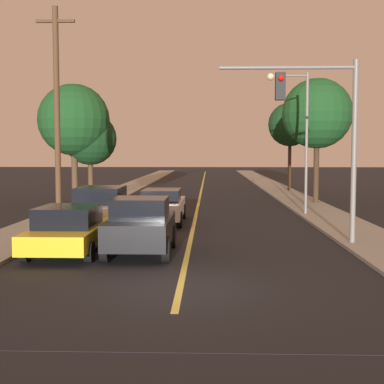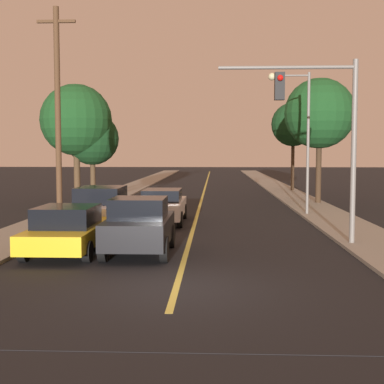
{
  "view_description": "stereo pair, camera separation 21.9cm",
  "coord_description": "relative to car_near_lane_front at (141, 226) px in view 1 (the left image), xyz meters",
  "views": [
    {
      "loc": [
        0.67,
        -12.11,
        3.14
      ],
      "look_at": [
        0.0,
        8.41,
        1.6
      ],
      "focal_mm": 50.0,
      "sensor_mm": 36.0,
      "label": 1
    },
    {
      "loc": [
        0.89,
        -12.1,
        3.14
      ],
      "look_at": [
        0.0,
        8.41,
        1.6
      ],
      "focal_mm": 50.0,
      "sensor_mm": 36.0,
      "label": 2
    }
  ],
  "objects": [
    {
      "name": "ground_plane",
      "position": [
        1.42,
        -4.0,
        -0.89
      ],
      "size": [
        200.0,
        200.0,
        0.0
      ],
      "primitive_type": "plane",
      "color": "black"
    },
    {
      "name": "road_surface",
      "position": [
        1.42,
        32.0,
        -0.89
      ],
      "size": [
        10.13,
        80.0,
        0.01
      ],
      "color": "black",
      "rests_on": "ground"
    },
    {
      "name": "sidewalk_left",
      "position": [
        -4.9,
        32.0,
        -0.83
      ],
      "size": [
        2.5,
        80.0,
        0.12
      ],
      "color": "gray",
      "rests_on": "ground"
    },
    {
      "name": "sidewalk_right",
      "position": [
        7.73,
        32.0,
        -0.83
      ],
      "size": [
        2.5,
        80.0,
        0.12
      ],
      "color": "gray",
      "rests_on": "ground"
    },
    {
      "name": "car_near_lane_front",
      "position": [
        0.0,
        0.0,
        0.0
      ],
      "size": [
        1.97,
        3.89,
        1.76
      ],
      "color": "black",
      "rests_on": "ground"
    },
    {
      "name": "car_near_lane_second",
      "position": [
        -0.0,
        7.27,
        -0.1
      ],
      "size": [
        1.94,
        4.92,
        1.51
      ],
      "color": "white",
      "rests_on": "ground"
    },
    {
      "name": "car_outer_lane_front",
      "position": [
        -2.23,
        0.11,
        -0.14
      ],
      "size": [
        2.06,
        4.58,
        1.48
      ],
      "color": "gold",
      "rests_on": "ground"
    },
    {
      "name": "car_outer_lane_second",
      "position": [
        -2.23,
        5.03,
        -0.0
      ],
      "size": [
        2.09,
        5.06,
        1.76
      ],
      "color": "white",
      "rests_on": "ground"
    },
    {
      "name": "traffic_signal_mast",
      "position": [
        5.84,
        1.8,
        3.32
      ],
      "size": [
        4.57,
        0.42,
        6.04
      ],
      "color": "slate",
      "rests_on": "ground"
    },
    {
      "name": "streetlamp_right",
      "position": [
        6.34,
        10.26,
        3.68
      ],
      "size": [
        2.04,
        0.36,
        6.87
      ],
      "color": "slate",
      "rests_on": "ground"
    },
    {
      "name": "utility_pole_left",
      "position": [
        -4.25,
        6.04,
        3.88
      ],
      "size": [
        1.6,
        0.24,
        8.98
      ],
      "color": "#513823",
      "rests_on": "ground"
    },
    {
      "name": "tree_left_near",
      "position": [
        -5.85,
        15.09,
        4.11
      ],
      "size": [
        4.18,
        4.18,
        6.99
      ],
      "color": "#4C3823",
      "rests_on": "ground"
    },
    {
      "name": "tree_left_far",
      "position": [
        -5.04,
        15.68,
        3.03
      ],
      "size": [
        3.16,
        3.16,
        5.4
      ],
      "color": "#4C3823",
      "rests_on": "ground"
    },
    {
      "name": "tree_right_near",
      "position": [
        8.48,
        16.08,
        4.52
      ],
      "size": [
        4.16,
        4.16,
        7.39
      ],
      "color": "#3D2B1C",
      "rests_on": "ground"
    },
    {
      "name": "tree_right_far",
      "position": [
        8.44,
        26.49,
        4.4
      ],
      "size": [
        3.45,
        3.45,
        6.92
      ],
      "color": "#3D2B1C",
      "rests_on": "ground"
    }
  ]
}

